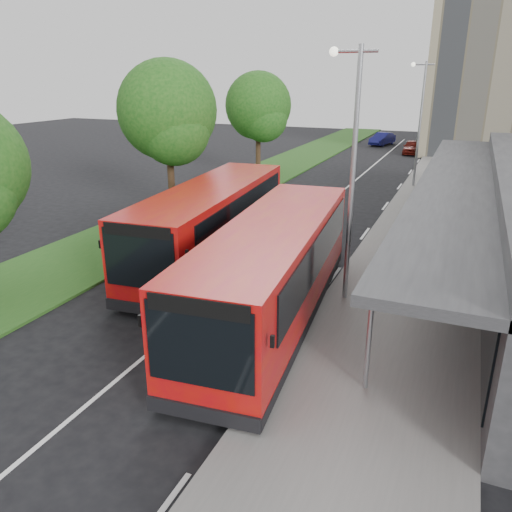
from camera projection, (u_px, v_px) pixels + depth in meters
The scene contains 15 objects.
ground at pixel (209, 303), 16.95m from camera, with size 120.00×120.00×0.00m, color black.
pavement at pixel (438, 195), 32.03m from camera, with size 5.00×80.00×0.15m, color slate.
grass_verge at pixel (253, 180), 36.81m from camera, with size 5.00×80.00×0.10m, color #1D4E19.
lane_centre_line at pixel (327, 204), 29.93m from camera, with size 0.12×70.00×0.01m, color silver.
kerb_dashes at pixel (393, 195), 32.18m from camera, with size 0.12×56.00×0.01m.
tree_mid at pixel (168, 117), 25.57m from camera, with size 5.08×5.08×8.16m.
tree_far at pixel (258, 110), 36.06m from camera, with size 4.76×4.76×7.65m.
lamp_post_near at pixel (351, 163), 15.56m from camera, with size 1.44×0.28×8.00m.
lamp_post_far at pixel (419, 117), 32.87m from camera, with size 1.44×0.28×8.00m.
bus_main at pixel (273, 271), 15.31m from camera, with size 3.85×11.39×3.17m.
bus_second at pixel (211, 224), 20.14m from camera, with size 3.82×11.42×3.18m.
litter_bin at pixel (420, 229), 23.14m from camera, with size 0.50×0.50×0.89m, color #3A2218.
bollard at pixel (416, 194), 29.28m from camera, with size 0.18×0.18×1.12m, color yellow.
car_near at pixel (412, 147), 48.96m from camera, with size 1.60×3.98×1.36m, color #55110C.
car_far at pixel (382, 139), 55.21m from camera, with size 1.43×4.11×1.35m, color navy.
Camera 1 is at (7.49, -13.54, 7.29)m, focal length 35.00 mm.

